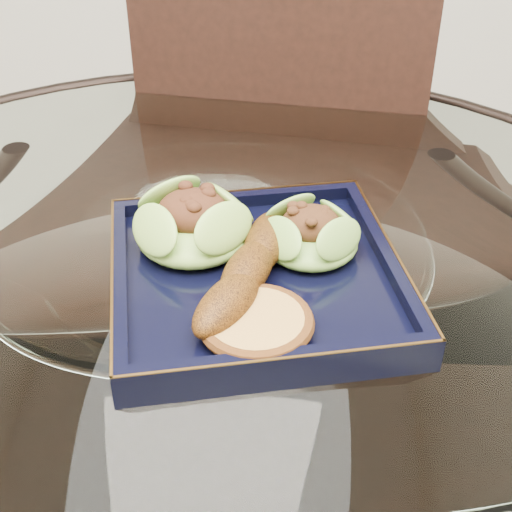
{
  "coord_description": "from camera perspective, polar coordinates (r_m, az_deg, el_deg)",
  "views": [
    {
      "loc": [
        0.07,
        -0.56,
        1.19
      ],
      "look_at": [
        0.05,
        -0.02,
        0.8
      ],
      "focal_mm": 50.0,
      "sensor_mm": 36.0,
      "label": 1
    }
  ],
  "objects": [
    {
      "name": "lettuce_wrap_left",
      "position": [
        0.71,
        -5.02,
        2.31
      ],
      "size": [
        0.14,
        0.14,
        0.04
      ],
      "primitive_type": "ellipsoid",
      "rotation": [
        0.0,
        0.0,
        0.32
      ],
      "color": "#639D2D",
      "rests_on": "navy_plate"
    },
    {
      "name": "lettuce_wrap_right",
      "position": [
        0.7,
        4.4,
        1.54
      ],
      "size": [
        0.11,
        0.11,
        0.03
      ],
      "primitive_type": "ellipsoid",
      "rotation": [
        0.0,
        0.0,
        0.25
      ],
      "color": "#4F8D29",
      "rests_on": "navy_plate"
    },
    {
      "name": "dining_chair",
      "position": [
        1.06,
        0.43,
        1.5
      ],
      "size": [
        0.53,
        0.53,
        1.07
      ],
      "rotation": [
        0.0,
        0.0,
        -0.17
      ],
      "color": "black",
      "rests_on": "ground"
    },
    {
      "name": "dining_table",
      "position": [
        0.82,
        -3.4,
        -10.86
      ],
      "size": [
        1.13,
        1.13,
        0.77
      ],
      "color": "white",
      "rests_on": "ground"
    },
    {
      "name": "navy_plate",
      "position": [
        0.68,
        -0.0,
        -2.05
      ],
      "size": [
        0.32,
        0.32,
        0.02
      ],
      "primitive_type": "cube",
      "rotation": [
        0.0,
        0.0,
        0.19
      ],
      "color": "black",
      "rests_on": "dining_table"
    },
    {
      "name": "crumb_patty",
      "position": [
        0.61,
        -0.01,
        -5.49
      ],
      "size": [
        0.09,
        0.09,
        0.02
      ],
      "primitive_type": "cylinder",
      "rotation": [
        0.0,
        0.0,
        -0.01
      ],
      "color": "#C69042",
      "rests_on": "navy_plate"
    },
    {
      "name": "roasted_plantain",
      "position": [
        0.65,
        -0.68,
        -1.15
      ],
      "size": [
        0.1,
        0.19,
        0.04
      ],
      "primitive_type": "ellipsoid",
      "rotation": [
        0.0,
        0.0,
        1.26
      ],
      "color": "#61340A",
      "rests_on": "navy_plate"
    }
  ]
}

